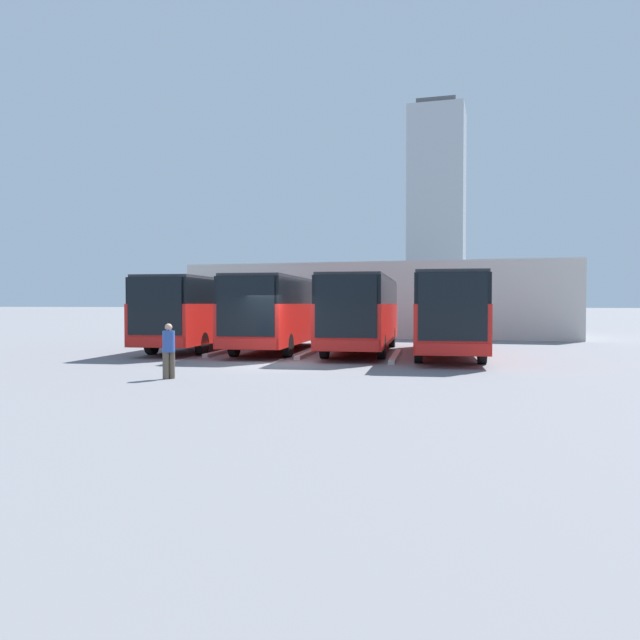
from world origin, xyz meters
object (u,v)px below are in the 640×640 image
bus_0 (447,311)px  bus_2 (280,310)px  bus_1 (362,311)px  pedestrian (169,349)px  bus_3 (205,310)px

bus_0 → bus_2: bearing=-11.3°
bus_1 → pedestrian: size_ratio=7.14×
bus_0 → bus_3: (11.51, -0.69, 0.00)m
bus_0 → bus_1: bearing=-18.7°
bus_3 → pedestrian: bearing=105.3°
bus_1 → bus_3: (7.67, 0.17, 0.00)m
bus_0 → bus_2: size_ratio=1.00×
bus_0 → pedestrian: size_ratio=7.14×
bus_3 → bus_2: bearing=173.9°
bus_2 → pedestrian: bus_2 is taller
bus_1 → pedestrian: bearing=67.4°
bus_2 → bus_0: bearing=168.7°
bus_3 → pedestrian: size_ratio=7.14×
bus_1 → pedestrian: 11.76m
bus_3 → pedestrian: (-4.35, 11.07, -1.00)m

